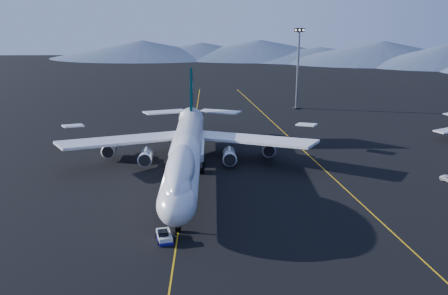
{
  "coord_description": "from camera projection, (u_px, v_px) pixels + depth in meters",
  "views": [
    {
      "loc": [
        5.99,
        -101.49,
        36.7
      ],
      "look_at": [
        8.15,
        2.01,
        6.0
      ],
      "focal_mm": 40.0,
      "sensor_mm": 36.0,
      "label": 1
    }
  ],
  "objects": [
    {
      "name": "taxiway_line_main",
      "position": [
        187.0,
        177.0,
        107.59
      ],
      "size": [
        0.25,
        220.0,
        0.01
      ],
      "primitive_type": "cube",
      "color": "#D99F0C",
      "rests_on": "ground"
    },
    {
      "name": "taxiway_line_side",
      "position": [
        316.0,
        162.0,
        117.77
      ],
      "size": [
        28.08,
        198.09,
        0.01
      ],
      "primitive_type": "cube",
      "rotation": [
        0.0,
        0.0,
        0.14
      ],
      "color": "#D99F0C",
      "rests_on": "ground"
    },
    {
      "name": "pushback_tug",
      "position": [
        164.0,
        237.0,
        79.11
      ],
      "size": [
        3.31,
        4.8,
        1.92
      ],
      "rotation": [
        0.0,
        0.0,
        0.24
      ],
      "color": "silver",
      "rests_on": "ground"
    },
    {
      "name": "floodlight_mast",
      "position": [
        298.0,
        69.0,
        171.56
      ],
      "size": [
        3.41,
        2.56,
        27.59
      ],
      "rotation": [
        0.0,
        0.0,
        -0.06
      ],
      "color": "black",
      "rests_on": "ground"
    },
    {
      "name": "ground",
      "position": [
        187.0,
        177.0,
        107.59
      ],
      "size": [
        500.0,
        500.0,
        0.0
      ],
      "primitive_type": "plane",
      "color": "black",
      "rests_on": "ground"
    },
    {
      "name": "boeing_747",
      "position": [
        186.0,
        151.0,
        105.97
      ],
      "size": [
        59.62,
        72.43,
        19.37
      ],
      "color": "silver",
      "rests_on": "ground"
    }
  ]
}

